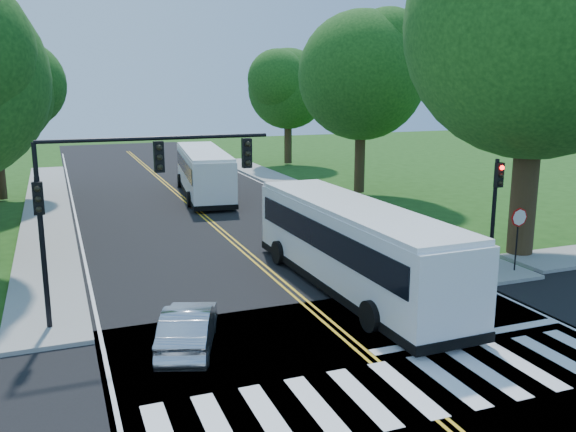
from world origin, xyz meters
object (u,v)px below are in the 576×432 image
bus_follow (204,172)px  hatchback (188,327)px  signal_ne (496,200)px  suv (329,216)px  bus_lead (353,245)px  dark_sedan (319,213)px  signal_nw (121,185)px

bus_follow → hatchback: 24.24m
bus_follow → hatchback: bearing=82.3°
signal_ne → suv: size_ratio=0.85×
bus_lead → dark_sedan: size_ratio=2.83×
signal_nw → dark_sedan: size_ratio=1.65×
signal_nw → bus_follow: 22.21m
hatchback → signal_ne: bearing=-149.3°
signal_nw → dark_sedan: bearing=42.6°
suv → signal_nw: bearing=47.6°
bus_lead → hatchback: size_ratio=3.17×
suv → dark_sedan: size_ratio=1.19×
signal_ne → bus_lead: (-6.04, 0.24, -1.29)m
signal_nw → bus_follow: (7.40, 20.76, -2.74)m
signal_nw → dark_sedan: 15.57m
bus_lead → bus_follow: (-0.62, 20.51, -0.04)m
signal_ne → bus_lead: 6.18m
bus_lead → dark_sedan: bearing=-108.5°
hatchback → dark_sedan: 16.20m
signal_ne → signal_nw: bearing=-180.0°
signal_nw → dark_sedan: signal_nw is taller
bus_lead → signal_nw: bearing=0.6°
signal_ne → dark_sedan: size_ratio=1.02×
bus_follow → bus_lead: bearing=98.5°
signal_ne → bus_follow: size_ratio=0.36×
bus_follow → dark_sedan: size_ratio=2.81×
signal_nw → suv: bearing=39.1°
hatchback → dark_sedan: size_ratio=0.89×
signal_ne → hatchback: (-12.71, -2.70, -2.32)m
signal_nw → bus_lead: (8.01, 0.25, -2.70)m
bus_lead → suv: (3.14, 8.80, -0.95)m
hatchback → dark_sedan: hatchback is taller
signal_ne → suv: bearing=107.8°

